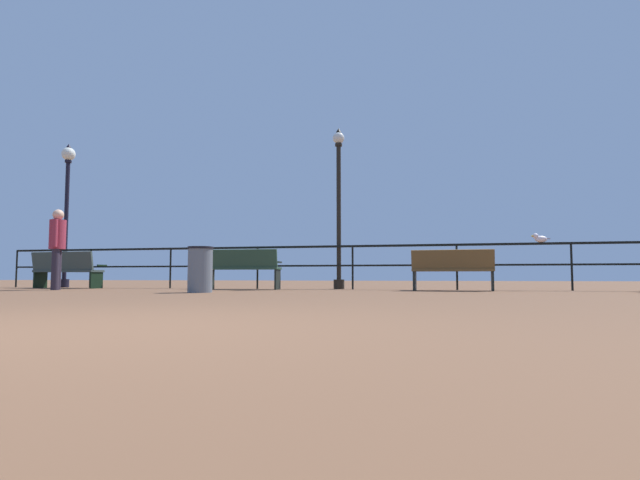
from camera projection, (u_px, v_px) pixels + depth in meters
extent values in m
plane|color=brown|center=(76.00, 331.00, 2.78)|extent=(60.00, 60.00, 0.00)
cube|color=black|center=(353.00, 246.00, 11.52)|extent=(18.22, 0.05, 0.05)
cube|color=black|center=(353.00, 266.00, 11.49)|extent=(18.22, 0.04, 0.04)
cylinder|color=black|center=(17.00, 269.00, 13.60)|extent=(0.04, 0.04, 0.97)
cylinder|color=black|center=(90.00, 269.00, 13.07)|extent=(0.04, 0.04, 0.97)
cylinder|color=black|center=(170.00, 268.00, 12.54)|extent=(0.04, 0.04, 0.97)
cylinder|color=black|center=(258.00, 268.00, 12.01)|extent=(0.04, 0.04, 0.97)
cylinder|color=black|center=(353.00, 268.00, 11.49)|extent=(0.04, 0.04, 0.97)
cylinder|color=black|center=(457.00, 267.00, 10.96)|extent=(0.04, 0.04, 0.97)
cylinder|color=black|center=(572.00, 267.00, 10.43)|extent=(0.04, 0.04, 0.97)
cube|color=#344441|center=(68.00, 271.00, 12.54)|extent=(1.82, 0.57, 0.05)
cube|color=#344441|center=(62.00, 261.00, 12.36)|extent=(1.80, 0.26, 0.47)
cube|color=black|center=(96.00, 280.00, 12.26)|extent=(0.07, 0.40, 0.42)
cube|color=black|center=(102.00, 265.00, 12.45)|extent=(0.06, 0.31, 0.04)
cube|color=black|center=(40.00, 280.00, 12.78)|extent=(0.07, 0.40, 0.42)
cube|color=black|center=(46.00, 266.00, 12.97)|extent=(0.06, 0.31, 0.04)
cube|color=#274331|center=(244.00, 268.00, 11.47)|extent=(1.68, 0.51, 0.05)
cube|color=#274331|center=(241.00, 259.00, 11.29)|extent=(1.67, 0.20, 0.42)
cube|color=black|center=(277.00, 279.00, 11.30)|extent=(0.06, 0.39, 0.47)
cube|color=black|center=(280.00, 262.00, 11.49)|extent=(0.05, 0.30, 0.04)
cube|color=black|center=(210.00, 279.00, 11.60)|extent=(0.06, 0.39, 0.47)
cube|color=black|center=(213.00, 263.00, 11.78)|extent=(0.05, 0.30, 0.04)
cube|color=brown|center=(453.00, 270.00, 10.41)|extent=(1.64, 0.53, 0.05)
cube|color=brown|center=(452.00, 260.00, 10.22)|extent=(1.63, 0.19, 0.41)
cube|color=black|center=(493.00, 281.00, 10.18)|extent=(0.06, 0.41, 0.42)
cube|color=black|center=(492.00, 263.00, 10.38)|extent=(0.05, 0.32, 0.04)
cube|color=black|center=(415.00, 280.00, 10.60)|extent=(0.06, 0.41, 0.42)
cube|color=black|center=(415.00, 264.00, 10.80)|extent=(0.05, 0.32, 0.04)
cylinder|color=black|center=(64.00, 283.00, 13.45)|extent=(0.26, 0.26, 0.22)
cylinder|color=black|center=(66.00, 220.00, 13.57)|extent=(0.11, 0.11, 3.13)
cylinder|color=black|center=(68.00, 162.00, 13.69)|extent=(0.17, 0.17, 0.06)
sphere|color=silver|center=(68.00, 154.00, 13.70)|extent=(0.36, 0.36, 0.36)
cone|color=black|center=(69.00, 146.00, 13.72)|extent=(0.13, 0.13, 0.10)
cylinder|color=black|center=(339.00, 284.00, 11.73)|extent=(0.25, 0.25, 0.22)
cylinder|color=black|center=(339.00, 212.00, 11.85)|extent=(0.10, 0.10, 3.13)
cylinder|color=black|center=(339.00, 145.00, 11.96)|extent=(0.17, 0.17, 0.06)
sphere|color=silver|center=(339.00, 138.00, 11.98)|extent=(0.27, 0.27, 0.27)
cone|color=black|center=(339.00, 130.00, 11.99)|extent=(0.13, 0.13, 0.10)
cylinder|color=#292330|center=(55.00, 269.00, 10.90)|extent=(0.16, 0.16, 0.88)
cylinder|color=#292330|center=(57.00, 270.00, 11.06)|extent=(0.16, 0.16, 0.88)
cylinder|color=maroon|center=(58.00, 234.00, 11.04)|extent=(0.34, 0.34, 0.64)
cylinder|color=maroon|center=(55.00, 233.00, 10.82)|extent=(0.11, 0.11, 0.60)
cylinder|color=maroon|center=(60.00, 234.00, 11.25)|extent=(0.11, 0.11, 0.60)
sphere|color=#E2AF8C|center=(58.00, 215.00, 11.07)|extent=(0.23, 0.23, 0.23)
ellipsoid|color=white|center=(541.00, 239.00, 10.60)|extent=(0.28, 0.21, 0.14)
ellipsoid|color=gray|center=(541.00, 238.00, 10.60)|extent=(0.25, 0.17, 0.05)
sphere|color=white|center=(535.00, 236.00, 10.60)|extent=(0.11, 0.11, 0.11)
cone|color=yellow|center=(532.00, 236.00, 10.60)|extent=(0.06, 0.06, 0.05)
cube|color=gray|center=(548.00, 239.00, 10.61)|extent=(0.10, 0.08, 0.02)
cylinder|color=slate|center=(200.00, 271.00, 9.26)|extent=(0.44, 0.44, 0.80)
cylinder|color=black|center=(201.00, 248.00, 9.29)|extent=(0.47, 0.47, 0.04)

